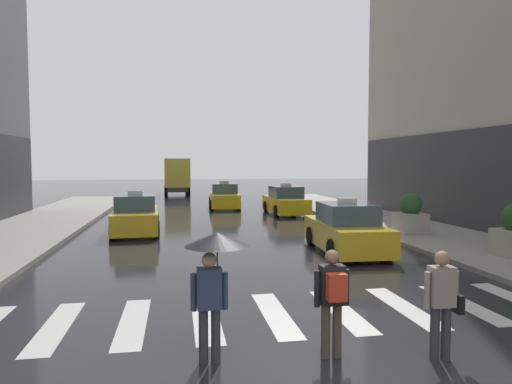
{
  "coord_description": "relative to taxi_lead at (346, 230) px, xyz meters",
  "views": [
    {
      "loc": [
        -1.87,
        -5.68,
        2.95
      ],
      "look_at": [
        0.48,
        8.0,
        2.08
      ],
      "focal_mm": 32.46,
      "sensor_mm": 36.0,
      "label": 1
    }
  ],
  "objects": [
    {
      "name": "crosswalk_markings",
      "position": [
        -3.68,
        -5.89,
        -0.72
      ],
      "size": [
        11.3,
        2.8,
        0.01
      ],
      "color": "silver",
      "rests_on": "ground"
    },
    {
      "name": "pedestrian_with_handbag",
      "position": [
        -1.67,
        -8.36,
        0.21
      ],
      "size": [
        0.6,
        0.24,
        1.65
      ],
      "color": "#333338",
      "rests_on": "ground"
    },
    {
      "name": "pedestrian_with_backpack",
      "position": [
        -3.26,
        -8.03,
        0.25
      ],
      "size": [
        0.55,
        0.43,
        1.65
      ],
      "color": "#473D33",
      "rests_on": "ground"
    },
    {
      "name": "pedestrian_with_umbrella",
      "position": [
        -5.02,
        -7.88,
        0.79
      ],
      "size": [
        0.96,
        0.96,
        1.94
      ],
      "color": "#333338",
      "rests_on": "ground"
    },
    {
      "name": "planter_mid_block",
      "position": [
        3.71,
        2.64,
        0.15
      ],
      "size": [
        1.1,
        1.1,
        1.6
      ],
      "color": "#A8A399",
      "rests_on": "curb_right"
    },
    {
      "name": "taxi_third",
      "position": [
        0.65,
        11.45,
        0.0
      ],
      "size": [
        2.01,
        4.58,
        1.8
      ],
      "color": "yellow",
      "rests_on": "ground"
    },
    {
      "name": "taxi_lead",
      "position": [
        0.0,
        0.0,
        0.0
      ],
      "size": [
        2.09,
        4.61,
        1.8
      ],
      "color": "gold",
      "rests_on": "ground"
    },
    {
      "name": "taxi_second",
      "position": [
        -7.28,
        5.43,
        0.0
      ],
      "size": [
        2.1,
        4.62,
        1.8
      ],
      "color": "gold",
      "rests_on": "ground"
    },
    {
      "name": "box_truck",
      "position": [
        -5.54,
        28.93,
        1.13
      ],
      "size": [
        2.36,
        7.57,
        3.35
      ],
      "color": "#2D2D2D",
      "rests_on": "ground"
    },
    {
      "name": "taxi_fourth",
      "position": [
        -2.49,
        15.66,
        0.0
      ],
      "size": [
        2.08,
        4.61,
        1.8
      ],
      "color": "yellow",
      "rests_on": "ground"
    }
  ]
}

